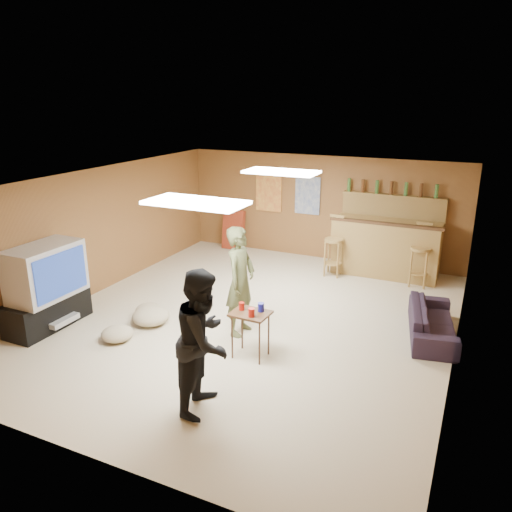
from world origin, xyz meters
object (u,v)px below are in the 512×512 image
at_px(person_black, 204,340).
at_px(sofa, 433,322).
at_px(person_olive, 240,281).
at_px(tv_body, 45,271).
at_px(tray_table, 250,335).
at_px(bar_counter, 386,248).

height_order(person_black, sofa, person_black).
bearing_deg(person_olive, person_black, -165.85).
bearing_deg(tv_body, sofa, 21.78).
relative_size(person_olive, person_black, 0.99).
distance_m(person_olive, sofa, 2.88).
distance_m(tv_body, tray_table, 3.23).
height_order(sofa, tray_table, tray_table).
bearing_deg(sofa, bar_counter, 16.12).
height_order(bar_counter, person_olive, person_olive).
distance_m(tv_body, person_black, 3.26).
relative_size(bar_counter, sofa, 1.27).
bearing_deg(bar_counter, person_olive, -113.08).
xyz_separation_m(person_olive, sofa, (2.60, 1.07, -0.58)).
xyz_separation_m(tv_body, person_black, (3.16, -0.77, -0.08)).
height_order(tv_body, person_olive, person_olive).
bearing_deg(person_olive, tray_table, -143.29).
xyz_separation_m(tv_body, sofa, (5.30, 2.12, -0.67)).
bearing_deg(person_black, tv_body, 68.04).
bearing_deg(bar_counter, tv_body, -133.00).
relative_size(tv_body, person_olive, 0.68).
bearing_deg(sofa, person_black, 133.26).
xyz_separation_m(bar_counter, person_black, (-0.99, -5.22, 0.27)).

